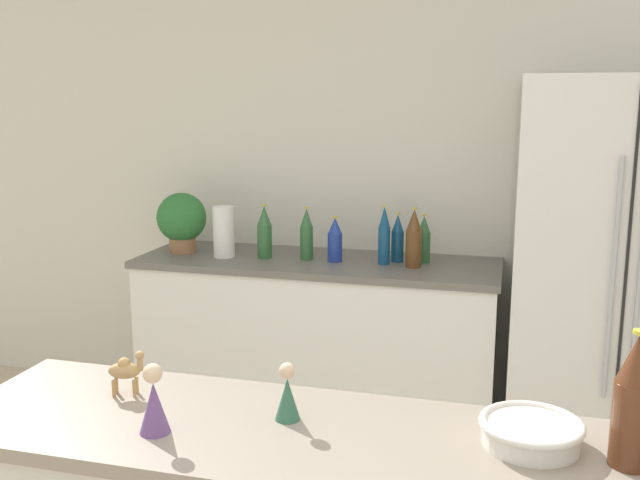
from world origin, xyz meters
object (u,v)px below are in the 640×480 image
back_bottle_4 (335,240)px  camel_figurine (126,369)px  potted_plant (182,220)px  back_bottle_6 (414,239)px  wine_bottle (634,402)px  wise_man_figurine_blue (154,403)px  paper_towel_roll (224,232)px  back_bottle_3 (307,234)px  back_bottle_5 (398,238)px  refrigerator (612,281)px  back_bottle_0 (384,236)px  back_bottle_2 (265,233)px  wise_man_figurine_crimson (287,395)px  fruit_bowl (531,431)px  back_bottle_1 (424,240)px

back_bottle_4 → camel_figurine: (-0.08, -1.91, 0.02)m
potted_plant → back_bottle_6: (1.26, -0.03, -0.03)m
back_bottle_4 → wine_bottle: bearing=-60.2°
camel_figurine → wise_man_figurine_blue: wise_man_figurine_blue is taller
paper_towel_roll → back_bottle_3: (0.43, 0.06, -0.00)m
camel_figurine → back_bottle_5: bearing=78.9°
paper_towel_roll → refrigerator: bearing=-0.2°
back_bottle_0 → camel_figurine: size_ratio=2.53×
potted_plant → back_bottle_2: bearing=-2.8°
back_bottle_4 → wise_man_figurine_crimson: (0.36, -1.94, 0.01)m
refrigerator → back_bottle_0: (-1.07, 0.06, 0.15)m
paper_towel_roll → back_bottle_5: bearing=8.2°
potted_plant → wine_bottle: wine_bottle is taller
refrigerator → camel_figurine: refrigerator is taller
back_bottle_0 → fruit_bowl: (0.67, -1.92, -0.05)m
camel_figurine → wise_man_figurine_blue: bearing=-45.2°
paper_towel_roll → wise_man_figurine_crimson: (0.95, -1.89, -0.01)m
fruit_bowl → wise_man_figurine_blue: 0.85m
wine_bottle → wise_man_figurine_crimson: wine_bottle is taller
potted_plant → back_bottle_6: size_ratio=1.08×
camel_figurine → wise_man_figurine_blue: (0.17, -0.17, 0.00)m
back_bottle_4 → back_bottle_6: 0.41m
potted_plant → wine_bottle: (1.98, -1.97, 0.02)m
back_bottle_5 → camel_figurine: bearing=-101.1°
back_bottle_0 → back_bottle_4: size_ratio=1.29×
camel_figurine → potted_plant: bearing=112.0°
back_bottle_2 → back_bottle_4: (0.37, 0.02, -0.02)m
back_bottle_4 → camel_figurine: bearing=-92.4°
refrigerator → back_bottle_0: refrigerator is taller
back_bottle_4 → back_bottle_6: size_ratio=0.79×
back_bottle_0 → back_bottle_5: bearing=55.2°
potted_plant → back_bottle_1: bearing=3.8°
fruit_bowl → wise_man_figurine_blue: wise_man_figurine_blue is taller
potted_plant → fruit_bowl: potted_plant is taller
potted_plant → wise_man_figurine_crimson: size_ratio=2.27×
potted_plant → wise_man_figurine_blue: (0.95, -2.09, -0.05)m
wine_bottle → wise_man_figurine_crimson: size_ratio=2.08×
wine_bottle → back_bottle_2: bearing=127.6°
camel_figurine → wise_man_figurine_crimson: (0.45, -0.03, -0.01)m
refrigerator → back_bottle_6: refrigerator is taller
refrigerator → camel_figurine: bearing=-127.2°
back_bottle_3 → back_bottle_2: bearing=-173.5°
back_bottle_5 → back_bottle_6: back_bottle_6 is taller
wine_bottle → potted_plant: bearing=135.2°
potted_plant → wine_bottle: bearing=-44.8°
back_bottle_6 → paper_towel_roll: bearing=-178.6°
back_bottle_4 → wine_bottle: size_ratio=0.79×
potted_plant → wise_man_figurine_crimson: bearing=-57.9°
wise_man_figurine_blue → back_bottle_1: bearing=80.9°
back_bottle_1 → back_bottle_4: back_bottle_1 is taller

